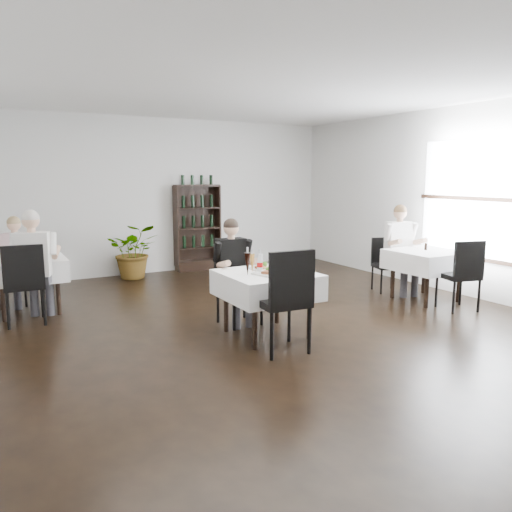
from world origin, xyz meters
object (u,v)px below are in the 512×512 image
at_px(potted_tree, 134,251).
at_px(diner_main, 234,263).
at_px(wine_shelf, 198,228).
at_px(main_table, 267,285).

height_order(potted_tree, diner_main, diner_main).
relative_size(wine_shelf, potted_tree, 1.72).
bearing_deg(diner_main, main_table, -79.98).
relative_size(main_table, diner_main, 0.76).
xyz_separation_m(wine_shelf, main_table, (-0.90, -4.31, -0.23)).
bearing_deg(main_table, diner_main, 100.02).
bearing_deg(diner_main, wine_shelf, 74.49).
distance_m(main_table, diner_main, 0.69).
bearing_deg(diner_main, potted_tree, 95.63).
height_order(main_table, diner_main, diner_main).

